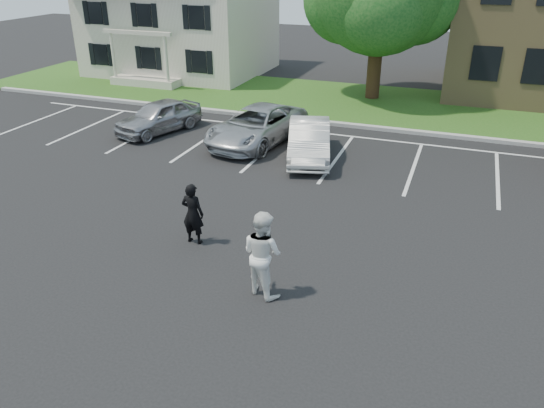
# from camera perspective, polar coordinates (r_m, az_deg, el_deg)

# --- Properties ---
(ground_plane) EXTENTS (90.00, 90.00, 0.00)m
(ground_plane) POSITION_cam_1_polar(r_m,az_deg,el_deg) (13.10, -1.53, -6.72)
(ground_plane) COLOR black
(ground_plane) RESTS_ON ground
(curb) EXTENTS (40.00, 0.30, 0.15)m
(curb) POSITION_cam_1_polar(r_m,az_deg,el_deg) (23.68, 9.38, 8.26)
(curb) COLOR gray
(curb) RESTS_ON ground
(grass_strip) EXTENTS (44.00, 8.00, 0.08)m
(grass_strip) POSITION_cam_1_polar(r_m,az_deg,el_deg) (27.48, 11.11, 10.47)
(grass_strip) COLOR #1C4C13
(grass_strip) RESTS_ON ground
(stall_lines) EXTENTS (34.00, 5.36, 0.01)m
(stall_lines) POSITION_cam_1_polar(r_m,az_deg,el_deg) (20.63, 11.44, 5.27)
(stall_lines) COLOR silver
(stall_lines) RESTS_ON ground
(house) EXTENTS (10.30, 9.22, 7.60)m
(house) POSITION_cam_1_polar(r_m,az_deg,el_deg) (34.90, -9.85, 20.06)
(house) COLOR #BEB39D
(house) RESTS_ON ground
(man_black_suit) EXTENTS (0.61, 0.40, 1.67)m
(man_black_suit) POSITION_cam_1_polar(r_m,az_deg,el_deg) (13.90, -8.53, -1.03)
(man_black_suit) COLOR black
(man_black_suit) RESTS_ON ground
(man_white_shirt) EXTENTS (1.20, 1.10, 2.01)m
(man_white_shirt) POSITION_cam_1_polar(r_m,az_deg,el_deg) (11.67, -1.03, -5.32)
(man_white_shirt) COLOR white
(man_white_shirt) RESTS_ON ground
(car_silver_west) EXTENTS (2.77, 4.25, 1.34)m
(car_silver_west) POSITION_cam_1_polar(r_m,az_deg,el_deg) (23.17, -12.08, 9.20)
(car_silver_west) COLOR #A5A5A9
(car_silver_west) RESTS_ON ground
(car_silver_minivan) EXTENTS (3.17, 5.42, 1.42)m
(car_silver_minivan) POSITION_cam_1_polar(r_m,az_deg,el_deg) (21.31, -1.65, 8.43)
(car_silver_minivan) COLOR #AAACB1
(car_silver_minivan) RESTS_ON ground
(car_white_sedan) EXTENTS (2.56, 4.43, 1.38)m
(car_white_sedan) POSITION_cam_1_polar(r_m,az_deg,el_deg) (19.68, 4.01, 6.85)
(car_white_sedan) COLOR silver
(car_white_sedan) RESTS_ON ground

